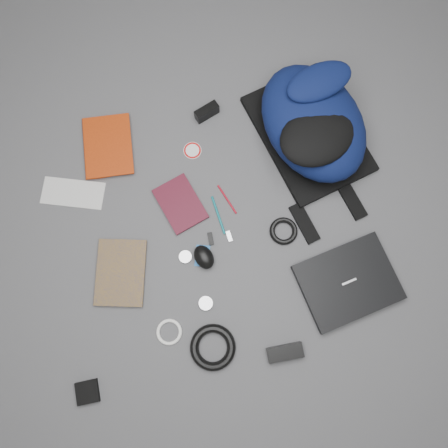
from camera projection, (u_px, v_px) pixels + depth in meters
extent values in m
plane|color=#4F4F51|center=(224.00, 225.00, 1.66)|extent=(4.00, 4.00, 0.00)
cube|color=black|center=(348.00, 282.00, 1.60)|extent=(0.38, 0.32, 0.03)
imported|color=#972808|center=(84.00, 149.00, 1.71)|extent=(0.21, 0.27, 0.03)
imported|color=#BB8C0D|center=(96.00, 272.00, 1.62)|extent=(0.23, 0.28, 0.02)
cube|color=silver|center=(73.00, 193.00, 1.69)|extent=(0.26, 0.18, 0.00)
cube|color=#3B0B16|center=(180.00, 204.00, 1.67)|extent=(0.20, 0.24, 0.02)
cube|color=black|center=(207.00, 112.00, 1.73)|extent=(0.10, 0.07, 0.05)
cylinder|color=white|center=(192.00, 150.00, 1.73)|extent=(0.08, 0.08, 0.00)
cylinder|color=#0C6A73|center=(218.00, 215.00, 1.67)|extent=(0.03, 0.15, 0.01)
cylinder|color=maroon|center=(227.00, 199.00, 1.68)|extent=(0.05, 0.13, 0.01)
cube|color=#165AA5|center=(202.00, 256.00, 1.64)|extent=(0.07, 0.09, 0.00)
cube|color=black|center=(211.00, 239.00, 1.65)|extent=(0.02, 0.05, 0.01)
cube|color=#A4A5A6|center=(229.00, 236.00, 1.65)|extent=(0.02, 0.04, 0.01)
ellipsoid|color=black|center=(204.00, 257.00, 1.61)|extent=(0.09, 0.11, 0.05)
cylinder|color=#BCBBBE|center=(185.00, 257.00, 1.63)|extent=(0.05, 0.05, 0.01)
cylinder|color=#AEAEB0|center=(206.00, 303.00, 1.60)|extent=(0.06, 0.06, 0.01)
torus|color=black|center=(284.00, 231.00, 1.65)|extent=(0.14, 0.14, 0.02)
cube|color=black|center=(285.00, 352.00, 1.55)|extent=(0.13, 0.06, 0.03)
torus|color=black|center=(213.00, 347.00, 1.55)|extent=(0.22, 0.22, 0.03)
cube|color=black|center=(87.00, 392.00, 1.53)|extent=(0.08, 0.08, 0.02)
torus|color=white|center=(169.00, 332.00, 1.57)|extent=(0.12, 0.12, 0.01)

